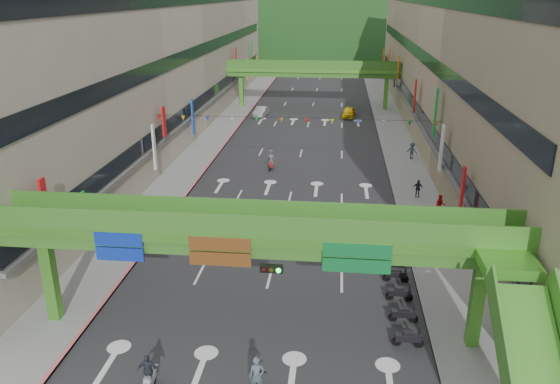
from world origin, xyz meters
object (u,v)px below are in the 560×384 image
(pedestrian_red, at_px, (440,207))
(scooter_rider_mid, at_px, (276,235))
(overpass_near, at_px, (272,250))
(car_yellow, at_px, (349,112))
(car_silver, at_px, (261,112))
(scooter_rider_near, at_px, (257,380))

(pedestrian_red, bearing_deg, scooter_rider_mid, -148.12)
(pedestrian_red, bearing_deg, overpass_near, -119.89)
(scooter_rider_mid, relative_size, car_yellow, 0.46)
(car_silver, relative_size, car_yellow, 1.01)
(car_silver, bearing_deg, car_yellow, 11.06)
(overpass_near, distance_m, car_silver, 53.74)
(scooter_rider_mid, height_order, car_silver, scooter_rider_mid)
(scooter_rider_mid, distance_m, car_yellow, 43.42)
(scooter_rider_mid, bearing_deg, overpass_near, -84.56)
(scooter_rider_near, bearing_deg, pedestrian_red, 62.60)
(scooter_rider_mid, distance_m, car_silver, 42.77)
(scooter_rider_mid, height_order, car_yellow, scooter_rider_mid)
(overpass_near, height_order, car_yellow, overpass_near)
(car_silver, xyz_separation_m, car_yellow, (12.46, 0.86, 0.02))
(scooter_rider_near, height_order, car_silver, scooter_rider_near)
(scooter_rider_near, distance_m, car_yellow, 58.38)
(overpass_near, xyz_separation_m, pedestrian_red, (11.27, 17.61, -4.34))
(overpass_near, xyz_separation_m, car_yellow, (4.53, 53.81, -4.48))
(scooter_rider_near, height_order, car_yellow, scooter_rider_near)
(scooter_rider_mid, distance_m, pedestrian_red, 14.08)
(overpass_near, relative_size, car_silver, 6.51)
(scooter_rider_near, bearing_deg, overpass_near, 88.24)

